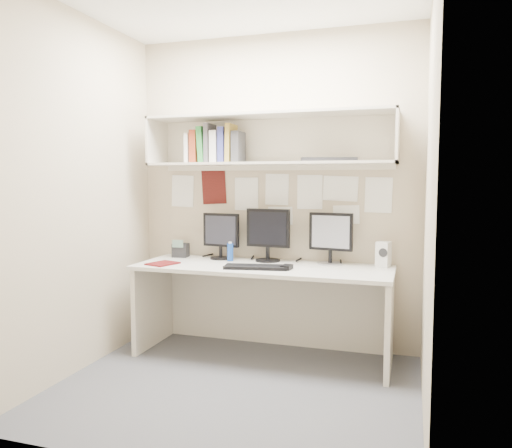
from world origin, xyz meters
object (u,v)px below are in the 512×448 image
(monitor_center, at_px, (268,232))
(maroon_notebook, at_px, (163,264))
(desk, at_px, (263,311))
(monitor_right, at_px, (331,236))
(speaker, at_px, (383,254))
(keyboard, at_px, (256,267))
(desk_phone, at_px, (181,250))
(monitor_left, at_px, (221,233))

(monitor_center, height_order, maroon_notebook, monitor_center)
(desk, height_order, monitor_right, monitor_right)
(monitor_center, distance_m, maroon_notebook, 0.89)
(speaker, bearing_deg, keyboard, -141.65)
(monitor_center, height_order, desk_phone, monitor_center)
(monitor_center, xyz_separation_m, desk_phone, (-0.79, -0.02, -0.18))
(monitor_center, relative_size, monitor_right, 1.05)
(desk, distance_m, desk_phone, 0.94)
(monitor_right, relative_size, desk_phone, 2.63)
(monitor_right, relative_size, speaker, 2.10)
(desk_phone, bearing_deg, monitor_right, -5.68)
(keyboard, xyz_separation_m, desk_phone, (-0.80, 0.35, 0.05))
(monitor_left, xyz_separation_m, monitor_center, (0.42, -0.00, 0.02))
(keyboard, distance_m, desk_phone, 0.88)
(desk, bearing_deg, monitor_left, 153.30)
(monitor_right, distance_m, speaker, 0.43)
(desk_phone, bearing_deg, speaker, -5.77)
(desk, xyz_separation_m, monitor_center, (-0.02, 0.22, 0.60))
(monitor_right, xyz_separation_m, maroon_notebook, (-1.27, -0.41, -0.22))
(speaker, bearing_deg, desk_phone, -163.04)
(keyboard, distance_m, speaker, 0.99)
(desk, height_order, monitor_center, monitor_center)
(keyboard, distance_m, maroon_notebook, 0.77)
(keyboard, bearing_deg, monitor_left, 130.38)
(monitor_left, relative_size, maroon_notebook, 1.72)
(monitor_right, distance_m, maroon_notebook, 1.35)
(speaker, distance_m, desk_phone, 1.71)
(desk_phone, bearing_deg, monitor_left, -3.84)
(desk, bearing_deg, monitor_right, 23.85)
(monitor_center, height_order, keyboard, monitor_center)
(desk, xyz_separation_m, monitor_left, (-0.44, 0.22, 0.58))
(desk, height_order, keyboard, keyboard)
(desk, distance_m, monitor_right, 0.80)
(monitor_right, height_order, desk_phone, monitor_right)
(monitor_center, distance_m, keyboard, 0.43)
(desk, relative_size, keyboard, 4.16)
(speaker, height_order, maroon_notebook, speaker)
(monitor_left, bearing_deg, maroon_notebook, -121.07)
(keyboard, height_order, desk_phone, desk_phone)
(monitor_right, bearing_deg, speaker, 9.95)
(monitor_left, xyz_separation_m, monitor_right, (0.93, -0.00, 0.01))
(speaker, relative_size, maroon_notebook, 0.87)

